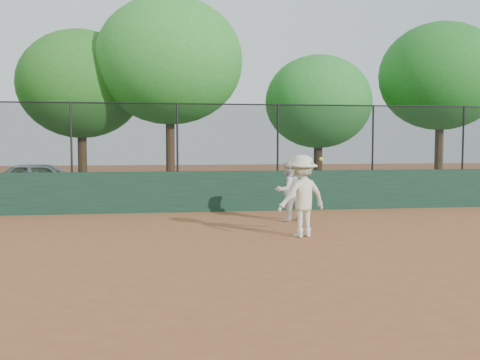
{
  "coord_description": "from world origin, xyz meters",
  "views": [
    {
      "loc": [
        -0.94,
        -9.76,
        2.04
      ],
      "look_at": [
        0.8,
        2.2,
        1.2
      ],
      "focal_mm": 40.0,
      "sensor_mm": 36.0,
      "label": 1
    }
  ],
  "objects": [
    {
      "name": "ground",
      "position": [
        0.0,
        0.0,
        0.0
      ],
      "size": [
        80.0,
        80.0,
        0.0
      ],
      "primitive_type": "plane",
      "color": "#955530",
      "rests_on": "ground"
    },
    {
      "name": "back_wall",
      "position": [
        0.0,
        6.0,
        0.6
      ],
      "size": [
        26.0,
        0.2,
        1.2
      ],
      "primitive_type": "cube",
      "color": "#193826",
      "rests_on": "ground"
    },
    {
      "name": "fence_assembly",
      "position": [
        -0.03,
        6.0,
        2.24
      ],
      "size": [
        26.0,
        0.06,
        2.0
      ],
      "color": "black",
      "rests_on": "back_wall"
    },
    {
      "name": "grass_strip",
      "position": [
        0.0,
        12.0,
        0.0
      ],
      "size": [
        36.0,
        12.0,
        0.01
      ],
      "primitive_type": "cube",
      "color": "#2D581B",
      "rests_on": "ground"
    },
    {
      "name": "player_main",
      "position": [
        2.06,
        1.47,
        0.89
      ],
      "size": [
        1.31,
        1.01,
        1.78
      ],
      "color": "beige",
      "rests_on": "ground"
    },
    {
      "name": "tree_2",
      "position": [
        -0.62,
        11.35,
        5.2
      ],
      "size": [
        5.7,
        5.18,
        7.67
      ],
      "color": "#4D311B",
      "rests_on": "ground"
    },
    {
      "name": "tree_3",
      "position": [
        5.52,
        11.91,
        3.74
      ],
      "size": [
        4.46,
        4.06,
        5.67
      ],
      "color": "#372312",
      "rests_on": "ground"
    },
    {
      "name": "parked_car",
      "position": [
        -5.15,
        10.3,
        0.69
      ],
      "size": [
        4.06,
        1.69,
        1.37
      ],
      "primitive_type": "imported",
      "rotation": [
        0.0,
        0.0,
        1.55
      ],
      "color": "silver",
      "rests_on": "ground"
    },
    {
      "name": "tree_1",
      "position": [
        -4.12,
        12.39,
        4.36
      ],
      "size": [
        4.96,
        4.51,
        6.51
      ],
      "color": "#462D18",
      "rests_on": "ground"
    },
    {
      "name": "tree_4",
      "position": [
        10.86,
        11.79,
        4.86
      ],
      "size": [
        5.29,
        4.81,
        7.15
      ],
      "color": "#422D17",
      "rests_on": "ground"
    },
    {
      "name": "player_second",
      "position": [
        2.3,
        3.8,
        0.79
      ],
      "size": [
        0.95,
        0.86,
        1.58
      ],
      "primitive_type": "imported",
      "rotation": [
        0.0,
        0.0,
        3.56
      ],
      "color": "silver",
      "rests_on": "ground"
    }
  ]
}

